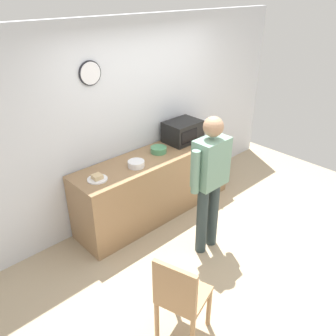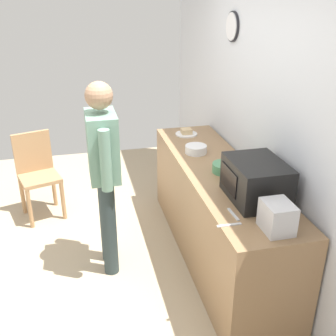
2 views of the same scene
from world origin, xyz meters
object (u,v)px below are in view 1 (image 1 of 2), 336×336
Objects in this scene: cereal_bowl at (136,164)px; wooden_chair at (180,296)px; sandwich_plate at (97,178)px; toaster at (205,128)px; spoon_utensil at (204,142)px; fork_utensil at (214,141)px; microwave at (183,131)px; salad_bowl at (159,150)px; person_standing at (210,176)px.

wooden_chair is at bearing -116.75° from cereal_bowl.
wooden_chair is (-0.26, -1.62, -0.40)m from sandwich_plate.
toaster is 1.29× the size of spoon_utensil.
cereal_bowl is at bearing 176.07° from spoon_utensil.
fork_utensil is (1.83, -0.21, -0.02)m from sandwich_plate.
fork_utensil is (-0.12, -0.28, -0.10)m from toaster.
microwave reaches higher than fork_utensil.
spoon_utensil is at bearing -15.72° from salad_bowl.
person_standing reaches higher than cereal_bowl.
cereal_bowl is 0.95× the size of toaster.
wooden_chair is at bearing -142.68° from toaster.
microwave is 2.94× the size of fork_utensil.
fork_utensil is (1.29, -0.16, -0.03)m from cereal_bowl.
person_standing is at bearing -121.02° from microwave.
person_standing is at bearing -69.42° from cereal_bowl.
salad_bowl is at bearing 13.57° from cereal_bowl.
person_standing is (0.34, -0.90, 0.06)m from cereal_bowl.
salad_bowl is at bearing 161.48° from fork_utensil.
cereal_bowl is 0.97m from person_standing.
microwave is 0.34m from spoon_utensil.
toaster is (1.95, 0.06, 0.08)m from sandwich_plate.
salad_bowl is 0.94m from toaster.
wooden_chair reaches higher than spoon_utensil.
salad_bowl reaches higher than fork_utensil.
sandwich_plate is 0.25× the size of wooden_chair.
salad_bowl is at bearing -179.89° from toaster.
person_standing reaches higher than salad_bowl.
microwave is 2.12× the size of sandwich_plate.
toaster is (1.42, 0.12, 0.06)m from cereal_bowl.
spoon_utensil is (-0.25, -0.20, -0.10)m from toaster.
microwave is 2.27× the size of toaster.
person_standing reaches higher than toaster.
wooden_chair is (-0.79, -1.57, -0.42)m from cereal_bowl.
toaster is at bearing 0.11° from salad_bowl.
microwave is 1.25m from person_standing.
microwave is at bearing 44.34° from wooden_chair.
microwave is 0.53× the size of wooden_chair.
sandwich_plate reaches higher than fork_utensil.
spoon_utensil is at bearing -3.93° from cereal_bowl.
salad_bowl is at bearing 3.52° from sandwich_plate.
cereal_bowl is at bearing 173.00° from fork_utensil.
person_standing is at bearing 30.42° from wooden_chair.
microwave is 2.40× the size of cereal_bowl.
sandwich_plate is at bearing -178.12° from toaster.
salad_bowl is 0.86m from fork_utensil.
wooden_chair is at bearing -145.98° from fork_utensil.
microwave reaches higher than salad_bowl.
spoon_utensil is (0.19, -0.24, -0.15)m from microwave.
person_standing is at bearing -97.70° from salad_bowl.
fork_utensil is 0.10× the size of person_standing.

